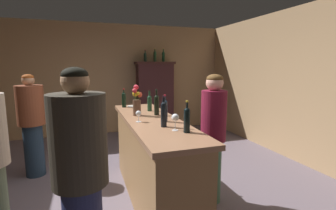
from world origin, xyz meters
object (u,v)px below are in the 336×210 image
Objects in this scene: cheese_plate at (133,106)px; bartender at (213,132)px; wine_glass_front at (138,114)px; wine_bottle_rose at (157,104)px; wine_bottle_pinot at (187,119)px; flower_arrangement at (137,102)px; bar_counter at (152,160)px; wine_bottle_merlot at (150,102)px; patron_in_grey at (81,178)px; display_cabinet at (155,96)px; wine_bottle_riesling at (165,110)px; patron_redhead at (32,122)px; wine_bottle_chardonnay at (124,99)px; wine_glass_mid at (175,118)px; display_bottle_center at (163,56)px; wine_bottle_syrah at (164,113)px; display_bottle_left at (145,57)px; display_bottle_midleft at (155,56)px.

bartender is at bearing -58.68° from cheese_plate.
wine_bottle_rose is at bearing 46.04° from wine_glass_front.
wine_bottle_pinot is 1.01m from flower_arrangement.
flower_arrangement reaches higher than bar_counter.
patron_in_grey is at bearing -119.13° from wine_bottle_merlot.
cheese_plate is (-0.98, -2.24, 0.13)m from display_cabinet.
flower_arrangement reaches higher than wine_bottle_riesling.
wine_bottle_riesling is 0.30m from wine_glass_front.
wine_bottle_merlot is 1.83m from patron_redhead.
wine_bottle_chardonnay is 2.21× the size of wine_glass_front.
wine_bottle_pinot is at bearing 26.46° from bartender.
wine_bottle_riesling is 0.52m from wine_bottle_pinot.
patron_in_grey is at bearing -116.21° from flower_arrangement.
flower_arrangement is at bearing 103.53° from wine_glass_mid.
wine_bottle_riesling is 1.17m from cheese_plate.
patron_redhead is (-2.69, -1.94, -1.07)m from display_bottle_center.
bartender is (0.58, -0.46, -0.30)m from wine_bottle_rose.
wine_bottle_rose is 0.20× the size of patron_in_grey.
wine_glass_mid is 0.51× the size of display_bottle_center.
bar_counter is 7.12× the size of wine_bottle_syrah.
wine_bottle_pinot is (0.05, -0.52, -0.00)m from wine_bottle_riesling.
bartender reaches higher than wine_bottle_merlot.
flower_arrangement is at bearing -113.59° from display_bottle_center.
wine_bottle_rose is (0.01, -0.32, 0.02)m from wine_bottle_merlot.
display_cabinet is at bearing 71.41° from wine_glass_front.
display_bottle_center is at bearing 0.00° from display_bottle_left.
wine_glass_mid reaches higher than cheese_plate.
wine_bottle_riesling is at bearing -75.68° from wine_bottle_chardonnay.
patron_redhead reaches higher than wine_bottle_syrah.
bar_counter is 13.62× the size of cheese_plate.
display_bottle_center is at bearing 0.00° from display_bottle_midleft.
display_cabinet reaches higher than cheese_plate.
wine_glass_front is at bearing 14.22° from patron_in_grey.
wine_bottle_syrah is 0.70m from flower_arrangement.
wine_bottle_pinot is 4.11m from display_bottle_center.
display_bottle_center is (1.35, 2.26, 0.74)m from wine_bottle_chardonnay.
display_cabinet reaches higher than wine_bottle_chardonnay.
wine_glass_front is at bearing -108.74° from display_bottle_midleft.
display_cabinet is 5.47× the size of wine_bottle_syrah.
display_bottle_left is at bearing 71.66° from cheese_plate.
wine_bottle_riesling reaches higher than bar_counter.
display_bottle_center reaches higher than display_bottle_left.
wine_glass_mid is (-0.02, -0.41, -0.02)m from wine_bottle_riesling.
wine_bottle_chardonnay is 2.17m from patron_in_grey.
display_bottle_left is 0.25m from display_bottle_midleft.
wine_glass_mid is 0.11× the size of patron_redhead.
display_bottle_left is at bearing 74.44° from flower_arrangement.
display_bottle_center reaches higher than display_cabinet.
wine_bottle_riesling is at bearing -103.69° from display_cabinet.
wine_bottle_chardonnay is at bearing 123.97° from wine_bottle_merlot.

